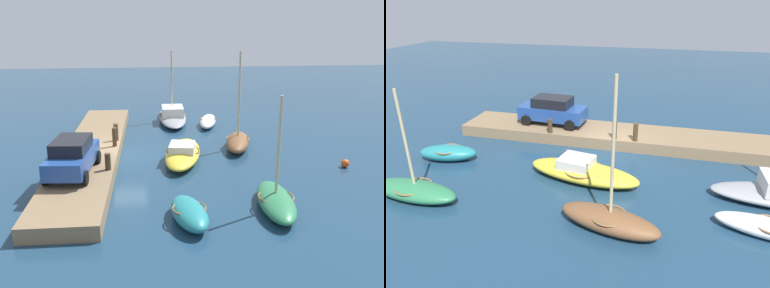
{
  "view_description": "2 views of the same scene",
  "coord_description": "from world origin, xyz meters",
  "views": [
    {
      "loc": [
        22.85,
        1.77,
        7.73
      ],
      "look_at": [
        0.83,
        3.8,
        0.89
      ],
      "focal_mm": 39.34,
      "sensor_mm": 36.0,
      "label": 1
    },
    {
      "loc": [
        -2.45,
        17.07,
        7.92
      ],
      "look_at": [
        1.42,
        2.22,
        1.3
      ],
      "focal_mm": 32.2,
      "sensor_mm": 36.0,
      "label": 2
    }
  ],
  "objects": [
    {
      "name": "ground_plane",
      "position": [
        0.0,
        0.0,
        0.0
      ],
      "size": [
        84.0,
        84.0,
        0.0
      ],
      "primitive_type": "plane",
      "color": "navy"
    },
    {
      "name": "dock_platform",
      "position": [
        0.0,
        -1.73,
        0.32
      ],
      "size": [
        18.82,
        3.01,
        0.64
      ],
      "primitive_type": "cube",
      "color": "#846B4C",
      "rests_on": "ground_plane"
    },
    {
      "name": "dinghy_teal",
      "position": [
        8.21,
        3.01,
        0.41
      ],
      "size": [
        3.17,
        1.82,
        0.79
      ],
      "rotation": [
        0.0,
        0.0,
        0.19
      ],
      "color": "teal",
      "rests_on": "ground_plane"
    },
    {
      "name": "rowboat_white",
      "position": [
        -6.5,
        5.64,
        0.33
      ],
      "size": [
        3.85,
        1.85,
        0.64
      ],
      "rotation": [
        0.0,
        0.0,
        -0.21
      ],
      "color": "white",
      "rests_on": "ground_plane"
    },
    {
      "name": "motorboat_yellow",
      "position": [
        0.92,
        3.28,
        0.42
      ],
      "size": [
        5.6,
        2.72,
        1.05
      ],
      "rotation": [
        0.0,
        0.0,
        -0.17
      ],
      "color": "gold",
      "rests_on": "ground_plane"
    },
    {
      "name": "rowboat_brown",
      "position": [
        -0.92,
        6.72,
        0.46
      ],
      "size": [
        4.08,
        2.19,
        5.75
      ],
      "rotation": [
        0.0,
        0.0,
        -0.24
      ],
      "color": "brown",
      "rests_on": "ground_plane"
    },
    {
      "name": "rowboat_green",
      "position": [
        7.39,
        6.67,
        0.4
      ],
      "size": [
        4.16,
        1.71,
        4.76
      ],
      "rotation": [
        0.0,
        0.0,
        -0.07
      ],
      "color": "#2D7A4C",
      "rests_on": "ground_plane"
    },
    {
      "name": "sailboat_grey",
      "position": [
        -8.08,
        3.13,
        0.44
      ],
      "size": [
        6.94,
        2.08,
        5.16
      ],
      "rotation": [
        0.0,
        0.0,
        0.01
      ],
      "color": "#939399",
      "rests_on": "ground_plane"
    },
    {
      "name": "mooring_post_west",
      "position": [
        -1.1,
        -0.48,
        1.15
      ],
      "size": [
        0.26,
        0.26,
        1.01
      ],
      "primitive_type": "cylinder",
      "color": "#47331E",
      "rests_on": "dock_platform"
    },
    {
      "name": "mooring_post_mid_west",
      "position": [
        0.03,
        -0.48,
        1.18
      ],
      "size": [
        0.24,
        0.24,
        1.07
      ],
      "primitive_type": "cylinder",
      "color": "#47331E",
      "rests_on": "dock_platform"
    },
    {
      "name": "mooring_post_mid_east",
      "position": [
        3.79,
        -0.48,
        1.05
      ],
      "size": [
        0.28,
        0.28,
        0.81
      ],
      "primitive_type": "cylinder",
      "color": "#47331E",
      "rests_on": "dock_platform"
    },
    {
      "name": "parked_car",
      "position": [
        4.11,
        -2.03,
        1.5
      ],
      "size": [
        4.13,
        2.18,
        1.67
      ],
      "rotation": [
        0.0,
        0.0,
        -0.08
      ],
      "color": "#234793",
      "rests_on": "dock_platform"
    },
    {
      "name": "marker_buoy",
      "position": [
        2.83,
        11.73,
        0.22
      ],
      "size": [
        0.44,
        0.44,
        0.44
      ],
      "primitive_type": "sphere",
      "color": "#E54C19",
      "rests_on": "ground_plane"
    }
  ]
}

